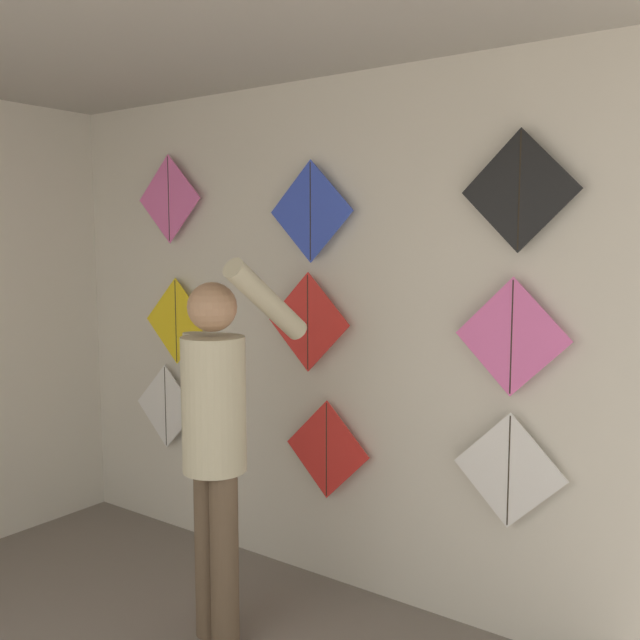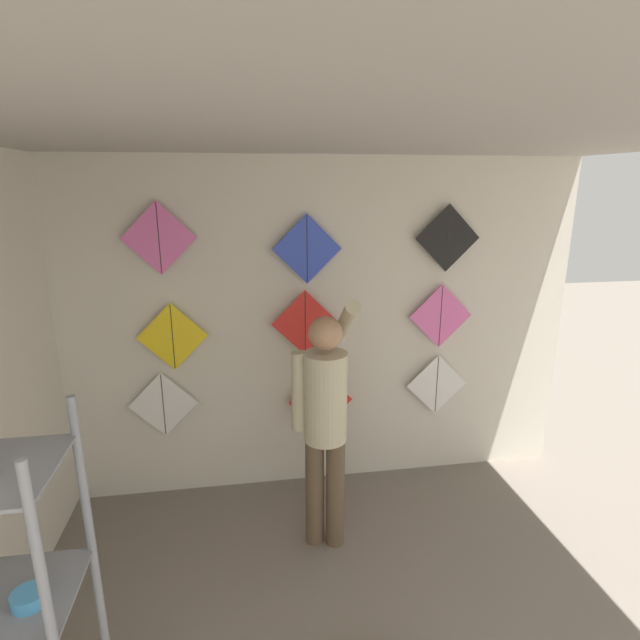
# 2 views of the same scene
# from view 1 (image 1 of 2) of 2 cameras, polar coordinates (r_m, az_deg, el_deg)

# --- Properties ---
(back_panel) EXTENTS (4.68, 0.06, 2.80)m
(back_panel) POSITION_cam_1_polar(r_m,az_deg,el_deg) (4.02, -0.19, -1.17)
(back_panel) COLOR beige
(back_panel) RESTS_ON ground
(shopkeeper) EXTENTS (0.46, 0.60, 1.85)m
(shopkeeper) POSITION_cam_1_polar(r_m,az_deg,el_deg) (3.42, -8.30, -8.65)
(shopkeeper) COLOR brown
(shopkeeper) RESTS_ON ground
(kite_0) EXTENTS (0.55, 0.01, 0.55)m
(kite_0) POSITION_cam_1_polar(r_m,az_deg,el_deg) (4.84, -12.23, -6.76)
(kite_0) COLOR white
(kite_1) EXTENTS (0.55, 0.01, 0.55)m
(kite_1) POSITION_cam_1_polar(r_m,az_deg,el_deg) (4.01, 0.55, -10.32)
(kite_1) COLOR red
(kite_2) EXTENTS (0.55, 0.01, 0.55)m
(kite_2) POSITION_cam_1_polar(r_m,az_deg,el_deg) (3.51, 14.88, -11.57)
(kite_2) COLOR white
(kite_3) EXTENTS (0.55, 0.01, 0.55)m
(kite_3) POSITION_cam_1_polar(r_m,az_deg,el_deg) (4.65, -11.43, -0.08)
(kite_3) COLOR yellow
(kite_4) EXTENTS (0.55, 0.01, 0.55)m
(kite_4) POSITION_cam_1_polar(r_m,az_deg,el_deg) (3.94, -0.98, -0.18)
(kite_4) COLOR red
(kite_5) EXTENTS (0.55, 0.01, 0.55)m
(kite_5) POSITION_cam_1_polar(r_m,az_deg,el_deg) (3.37, 15.09, -1.33)
(kite_5) COLOR pink
(kite_6) EXTENTS (0.55, 0.01, 0.55)m
(kite_6) POSITION_cam_1_polar(r_m,az_deg,el_deg) (4.66, -11.99, 9.45)
(kite_6) COLOR pink
(kite_7) EXTENTS (0.55, 0.01, 0.55)m
(kite_7) POSITION_cam_1_polar(r_m,az_deg,el_deg) (3.90, -0.75, 8.67)
(kite_7) COLOR blue
(kite_8) EXTENTS (0.55, 0.01, 0.55)m
(kite_8) POSITION_cam_1_polar(r_m,az_deg,el_deg) (3.35, 15.67, 9.93)
(kite_8) COLOR black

